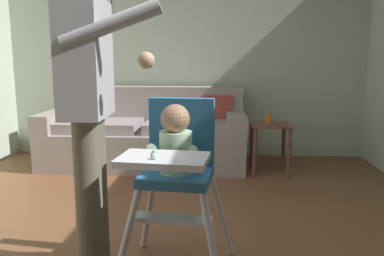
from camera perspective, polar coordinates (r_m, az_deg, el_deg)
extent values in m
cube|color=#B3C4AC|center=(4.78, -0.97, 11.27)|extent=(5.09, 0.06, 2.55)
cube|color=gray|center=(4.37, -6.98, -2.91)|extent=(2.20, 0.84, 0.40)
cube|color=gray|center=(4.62, -6.34, 3.21)|extent=(2.20, 0.22, 0.46)
cube|color=gray|center=(4.61, -19.48, 1.06)|extent=(0.20, 0.84, 0.20)
cube|color=gray|center=(4.24, 6.44, 0.85)|extent=(0.20, 0.84, 0.20)
cube|color=gray|center=(4.39, -13.33, 0.34)|extent=(0.88, 0.60, 0.11)
cube|color=gray|center=(4.21, -0.75, 0.21)|extent=(0.88, 0.60, 0.11)
cube|color=#B24238|center=(4.42, 3.62, 2.57)|extent=(0.35, 0.16, 0.34)
cylinder|color=white|center=(2.05, -9.80, -16.30)|extent=(0.18, 0.16, 0.55)
cylinder|color=white|center=(1.96, 3.06, -17.47)|extent=(0.16, 0.18, 0.55)
cylinder|color=white|center=(2.43, -6.30, -11.86)|extent=(0.16, 0.18, 0.55)
cylinder|color=white|center=(2.35, 4.32, -12.57)|extent=(0.18, 0.16, 0.55)
cube|color=teal|center=(2.08, -2.24, -7.05)|extent=(0.40, 0.40, 0.05)
cube|color=teal|center=(2.17, -1.47, -0.53)|extent=(0.37, 0.11, 0.38)
cube|color=white|center=(1.76, -4.21, -4.63)|extent=(0.42, 0.30, 0.03)
cube|color=white|center=(2.05, -2.84, -13.15)|extent=(0.41, 0.14, 0.02)
cylinder|color=#B5DFB5|center=(2.03, -2.38, -3.56)|extent=(0.19, 0.19, 0.22)
sphere|color=#997051|center=(1.98, -2.48, 1.36)|extent=(0.15, 0.15, 0.15)
cylinder|color=#B5DFB5|center=(2.01, -5.56, -3.39)|extent=(0.06, 0.15, 0.10)
cylinder|color=#B5DFB5|center=(1.97, 0.38, -3.64)|extent=(0.06, 0.15, 0.10)
cylinder|color=#38A366|center=(1.77, -5.62, -3.91)|extent=(0.04, 0.13, 0.01)
cube|color=white|center=(1.71, -5.59, -4.11)|extent=(0.02, 0.03, 0.02)
cylinder|color=#655E4C|center=(2.13, -14.83, -10.39)|extent=(0.14, 0.14, 0.88)
cylinder|color=#655E4C|center=(2.24, -14.05, -9.34)|extent=(0.14, 0.14, 0.88)
cube|color=#9FA0A3|center=(2.06, -15.32, 9.73)|extent=(0.23, 0.41, 0.59)
cylinder|color=#9FA0A3|center=(1.85, -11.86, 14.61)|extent=(0.48, 0.10, 0.23)
sphere|color=tan|center=(1.82, -6.71, 9.79)|extent=(0.08, 0.08, 0.08)
cylinder|color=#9FA0A3|center=(2.29, -13.74, 9.78)|extent=(0.07, 0.07, 0.53)
cube|color=brown|center=(4.06, 11.41, 0.45)|extent=(0.40, 0.40, 0.02)
cylinder|color=brown|center=(3.93, 9.15, -3.67)|extent=(0.04, 0.04, 0.50)
cylinder|color=brown|center=(3.98, 14.04, -3.68)|extent=(0.04, 0.04, 0.50)
cylinder|color=brown|center=(4.26, 8.72, -2.60)|extent=(0.04, 0.04, 0.50)
cylinder|color=brown|center=(4.30, 13.24, -2.62)|extent=(0.04, 0.04, 0.50)
cylinder|color=orange|center=(4.05, 11.15, 1.29)|extent=(0.07, 0.07, 0.10)
cylinder|color=white|center=(4.97, -13.77, 17.37)|extent=(0.33, 0.03, 0.33)
cylinder|color=black|center=(4.99, -13.72, 17.35)|extent=(0.36, 0.02, 0.36)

